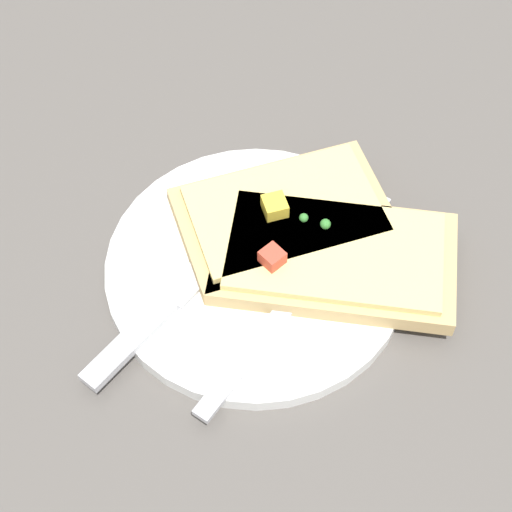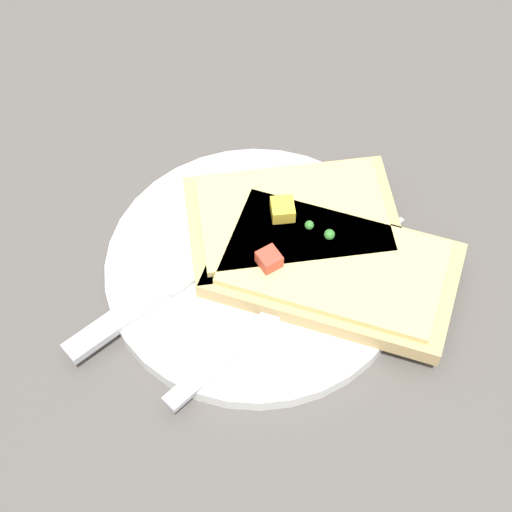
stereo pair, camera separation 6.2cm
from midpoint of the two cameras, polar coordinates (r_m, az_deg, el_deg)
name	(u,v)px [view 2 (the right image)]	position (r m, az deg, el deg)	size (l,w,h in m)	color
ground_plane	(256,272)	(0.64, 2.77, -1.31)	(4.00, 4.00, 0.00)	#56514C
plate	(256,268)	(0.63, 2.79, -1.02)	(0.22, 0.22, 0.01)	white
fork	(301,290)	(0.61, 5.87, -2.52)	(0.07, 0.22, 0.01)	#B7B7BC
knife	(174,281)	(0.61, -2.64, -1.87)	(0.08, 0.21, 0.01)	#B7B7BC
pizza_slice_main	(293,221)	(0.64, 5.22, 2.15)	(0.18, 0.18, 0.03)	tan
pizza_slice_corner	(333,268)	(0.62, 8.04, -1.04)	(0.19, 0.14, 0.03)	tan
crumb_scatter	(321,248)	(0.63, 7.15, 0.30)	(0.05, 0.08, 0.01)	tan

